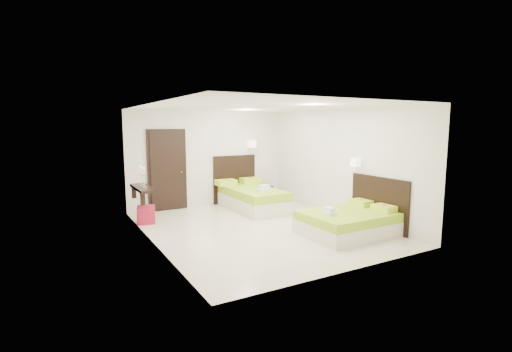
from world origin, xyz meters
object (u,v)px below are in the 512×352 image
bed_single (251,196)px  ottoman (146,215)px  bed_double (350,221)px  nightstand (263,193)px

bed_single → ottoman: bearing=-177.5°
bed_single → bed_double: size_ratio=1.20×
bed_single → bed_double: bed_single is taller
nightstand → ottoman: 3.79m
bed_single → nightstand: size_ratio=4.65×
nightstand → ottoman: bearing=170.0°
bed_double → nightstand: size_ratio=3.86×
bed_double → nightstand: (0.22, 3.88, -0.06)m
nightstand → ottoman: size_ratio=1.20×
bed_single → nightstand: 1.22m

